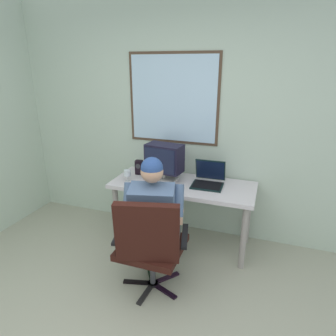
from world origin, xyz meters
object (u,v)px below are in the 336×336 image
object	(u,v)px
desk	(183,191)
laptop	(209,178)
person_seated	(155,216)
crt_monitor	(164,159)
desk_speaker	(139,167)
wine_glass	(127,174)
office_chair	(150,242)

from	to	relation	value
desk	laptop	distance (m)	0.32
person_seated	crt_monitor	xyz separation A→B (m)	(-0.15, 0.66, 0.33)
desk_speaker	wine_glass	bearing A→B (deg)	-95.22
office_chair	crt_monitor	distance (m)	1.04
wine_glass	desk_speaker	xyz separation A→B (m)	(0.02, 0.25, -0.01)
wine_glass	laptop	bearing A→B (deg)	14.58
person_seated	laptop	distance (m)	0.79
office_chair	person_seated	distance (m)	0.29
wine_glass	desk_speaker	world-z (taller)	desk_speaker
person_seated	desk_speaker	distance (m)	0.90
laptop	wine_glass	bearing A→B (deg)	-165.42
person_seated	desk_speaker	world-z (taller)	person_seated
office_chair	wine_glass	world-z (taller)	office_chair
desk_speaker	crt_monitor	bearing A→B (deg)	-11.15
laptop	desk_speaker	world-z (taller)	laptop
laptop	wine_glass	distance (m)	0.89
desk	desk_speaker	bearing A→B (deg)	169.36
office_chair	laptop	size ratio (longest dim) A/B	2.86
desk	office_chair	bearing A→B (deg)	-91.43
person_seated	desk_speaker	xyz separation A→B (m)	(-0.49, 0.73, 0.18)
crt_monitor	laptop	bearing A→B (deg)	4.16
crt_monitor	desk_speaker	xyz separation A→B (m)	(-0.34, 0.07, -0.16)
laptop	person_seated	bearing A→B (deg)	-116.29
desk	person_seated	size ratio (longest dim) A/B	1.25
office_chair	laptop	bearing A→B (deg)	73.31
crt_monitor	desk_speaker	world-z (taller)	crt_monitor
wine_glass	person_seated	bearing A→B (deg)	-42.82
office_chair	wine_glass	distance (m)	0.97
desk_speaker	desk	bearing A→B (deg)	-10.64
person_seated	office_chair	bearing A→B (deg)	-77.58
office_chair	person_seated	world-z (taller)	person_seated
office_chair	crt_monitor	size ratio (longest dim) A/B	2.29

